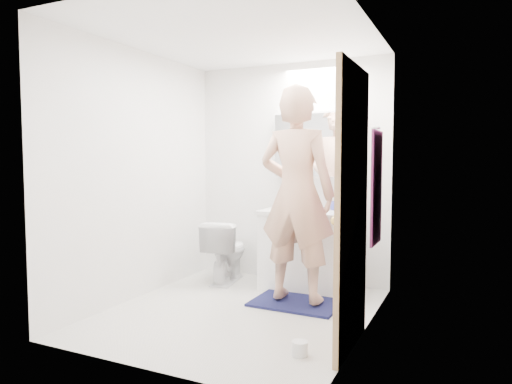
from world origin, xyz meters
The scene contains 23 objects.
floor centered at (0.00, 0.00, 0.00)m, with size 2.50×2.50×0.00m, color silver.
ceiling centered at (0.00, 0.00, 2.40)m, with size 2.50×2.50×0.00m, color white.
wall_back centered at (0.00, 1.25, 1.20)m, with size 2.50×2.50×0.00m, color white.
wall_front centered at (0.00, -1.25, 1.20)m, with size 2.50×2.50×0.00m, color white.
wall_left centered at (-1.10, 0.00, 1.20)m, with size 2.50×2.50×0.00m, color white.
wall_right centered at (1.10, 0.00, 1.20)m, with size 2.50×2.50×0.00m, color white.
vanity_cabinet centered at (0.30, 0.96, 0.39)m, with size 0.90×0.55×0.78m, color white.
countertop centered at (0.30, 0.96, 0.80)m, with size 0.95×0.58×0.04m, color white.
sink_basin centered at (0.30, 0.99, 0.84)m, with size 0.36×0.36×0.03m, color white.
faucet centered at (0.30, 1.19, 0.90)m, with size 0.02×0.02×0.16m, color silver.
medicine_cabinet centered at (0.30, 1.18, 1.50)m, with size 0.88×0.14×0.70m, color white.
mirror_panel centered at (0.30, 1.10, 1.50)m, with size 0.84×0.01×0.66m, color silver.
toilet centered at (-0.60, 0.85, 0.34)m, with size 0.38×0.67×0.68m, color white.
bath_rug centered at (0.38, 0.42, 0.01)m, with size 0.80×0.55×0.02m, color #161B45.
person centered at (0.38, 0.42, 1.03)m, with size 0.72×0.47×1.96m, color tan.
door centered at (1.08, -0.35, 1.00)m, with size 0.04×0.80×2.00m, color tan.
door_knob centered at (1.04, -0.65, 0.95)m, with size 0.06×0.06×0.06m, color gold.
towel centered at (1.08, 0.55, 1.10)m, with size 0.02×0.42×1.00m, color black.
towel_hook centered at (1.07, 0.55, 1.62)m, with size 0.02×0.02×0.07m, color silver.
soap_bottle_a centered at (0.01, 1.11, 0.93)m, with size 0.08×0.08×0.21m, color beige.
soap_bottle_b centered at (0.12, 1.15, 0.90)m, with size 0.07×0.07×0.16m, color #5F99CD.
toothbrush_cup centered at (0.53, 1.12, 0.87)m, with size 0.10×0.10×0.09m, color #414AC4.
toilet_paper_roll centered at (0.80, -0.63, 0.05)m, with size 0.11×0.11×0.10m, color white.
Camera 1 is at (1.84, -3.54, 1.34)m, focal length 32.24 mm.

